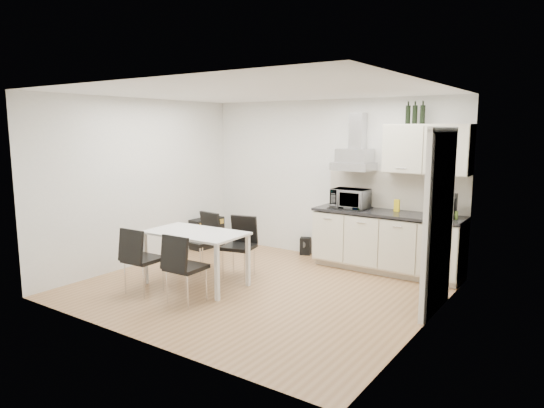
# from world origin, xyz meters

# --- Properties ---
(ground) EXTENTS (4.50, 4.50, 0.00)m
(ground) POSITION_xyz_m (0.00, 0.00, 0.00)
(ground) COLOR #A87E54
(ground) RESTS_ON ground
(wall_back) EXTENTS (4.50, 0.10, 2.60)m
(wall_back) POSITION_xyz_m (0.00, 2.00, 1.30)
(wall_back) COLOR white
(wall_back) RESTS_ON ground
(wall_front) EXTENTS (4.50, 0.10, 2.60)m
(wall_front) POSITION_xyz_m (0.00, -2.00, 1.30)
(wall_front) COLOR white
(wall_front) RESTS_ON ground
(wall_left) EXTENTS (0.10, 4.00, 2.60)m
(wall_left) POSITION_xyz_m (-2.25, 0.00, 1.30)
(wall_left) COLOR white
(wall_left) RESTS_ON ground
(wall_right) EXTENTS (0.10, 4.00, 2.60)m
(wall_right) POSITION_xyz_m (2.25, 0.00, 1.30)
(wall_right) COLOR white
(wall_right) RESTS_ON ground
(ceiling) EXTENTS (4.50, 4.50, 0.00)m
(ceiling) POSITION_xyz_m (0.00, 0.00, 2.60)
(ceiling) COLOR white
(ceiling) RESTS_ON wall_back
(doorway) EXTENTS (0.08, 1.04, 2.10)m
(doorway) POSITION_xyz_m (2.21, 0.55, 1.05)
(doorway) COLOR white
(doorway) RESTS_ON ground
(kitchenette) EXTENTS (2.22, 0.64, 2.52)m
(kitchenette) POSITION_xyz_m (1.19, 1.73, 0.83)
(kitchenette) COLOR beige
(kitchenette) RESTS_ON ground
(dining_table) EXTENTS (1.39, 0.84, 0.75)m
(dining_table) POSITION_xyz_m (-0.78, -0.36, 0.67)
(dining_table) COLOR white
(dining_table) RESTS_ON ground
(chair_far_left) EXTENTS (0.49, 0.54, 0.88)m
(chair_far_left) POSITION_xyz_m (-1.17, 0.17, 0.44)
(chair_far_left) COLOR black
(chair_far_left) RESTS_ON ground
(chair_far_right) EXTENTS (0.54, 0.59, 0.88)m
(chair_far_right) POSITION_xyz_m (-0.51, 0.24, 0.44)
(chair_far_right) COLOR black
(chair_far_right) RESTS_ON ground
(chair_near_left) EXTENTS (0.46, 0.52, 0.88)m
(chair_near_left) POSITION_xyz_m (-1.12, -0.98, 0.44)
(chair_near_left) COLOR black
(chair_near_left) RESTS_ON ground
(chair_near_right) EXTENTS (0.46, 0.52, 0.88)m
(chair_near_right) POSITION_xyz_m (-0.39, -0.93, 0.44)
(chair_near_right) COLOR black
(chair_near_right) RESTS_ON ground
(guitar_amp) EXTENTS (0.34, 0.67, 0.54)m
(guitar_amp) POSITION_xyz_m (-2.10, 1.32, 0.27)
(guitar_amp) COLOR black
(guitar_amp) RESTS_ON ground
(floor_speaker) EXTENTS (0.22, 0.21, 0.29)m
(floor_speaker) POSITION_xyz_m (-0.37, 1.90, 0.15)
(floor_speaker) COLOR black
(floor_speaker) RESTS_ON ground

